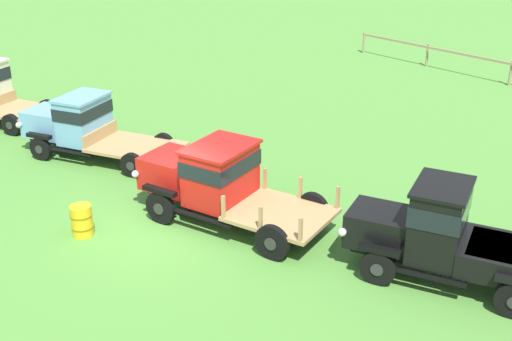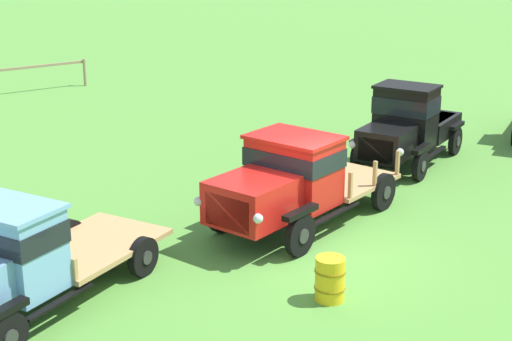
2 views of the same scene
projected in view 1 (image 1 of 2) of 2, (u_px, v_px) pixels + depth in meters
The scene contains 6 objects.
ground_plane at pixel (168, 231), 16.69m from camera, with size 240.00×240.00×0.00m, color #518E38.
paddock_fence at pixel (467, 59), 30.18m from camera, with size 12.56×0.38×1.13m.
vintage_truck_second_in_line at pixel (82, 125), 21.11m from camera, with size 5.80×3.99×2.05m.
vintage_truck_midrow_center at pixel (214, 178), 16.98m from camera, with size 5.74×3.47×2.13m.
vintage_truck_far_side at pixel (444, 234), 14.28m from camera, with size 4.84×3.31×2.30m.
oil_drum_beside_row at pixel (82, 221), 16.36m from camera, with size 0.57×0.57×0.83m.
Camera 1 is at (12.50, -7.94, 8.18)m, focal length 45.00 mm.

